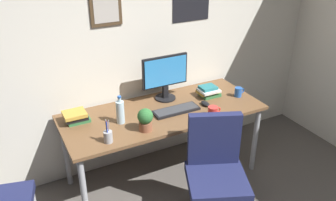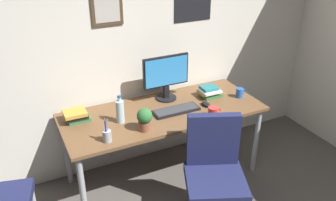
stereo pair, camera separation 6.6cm
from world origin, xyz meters
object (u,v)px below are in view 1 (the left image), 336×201
object	(u,v)px
monitor	(165,76)
computer_mouse	(205,104)
coffee_mug_near	(213,111)
potted_plant	(145,119)
coffee_mug_far	(238,92)
office_chair	(216,168)
water_bottle	(120,112)
keyboard	(176,110)
book_stack_right	(209,91)
pen_cup	(108,136)
book_stack_left	(76,117)

from	to	relation	value
monitor	computer_mouse	bearing A→B (deg)	-48.36
coffee_mug_near	potted_plant	xyz separation A→B (m)	(-0.63, 0.06, 0.06)
coffee_mug_far	potted_plant	xyz separation A→B (m)	(-1.07, -0.16, 0.06)
office_chair	water_bottle	size ratio (longest dim) A/B	3.76
office_chair	computer_mouse	distance (m)	0.71
keyboard	book_stack_right	world-z (taller)	book_stack_right
keyboard	coffee_mug_far	world-z (taller)	coffee_mug_far
monitor	computer_mouse	xyz separation A→B (m)	(0.27, -0.30, -0.22)
coffee_mug_far	pen_cup	distance (m)	1.41
monitor	keyboard	distance (m)	0.36
computer_mouse	coffee_mug_far	xyz separation A→B (m)	(0.39, 0.01, 0.03)
coffee_mug_near	potted_plant	bearing A→B (deg)	174.76
keyboard	computer_mouse	world-z (taller)	computer_mouse
book_stack_right	computer_mouse	bearing A→B (deg)	-131.47
pen_cup	coffee_mug_far	bearing A→B (deg)	7.83
office_chair	computer_mouse	world-z (taller)	office_chair
computer_mouse	keyboard	bearing A→B (deg)	176.37
keyboard	book_stack_right	xyz separation A→B (m)	(0.44, 0.14, 0.04)
computer_mouse	potted_plant	distance (m)	0.70
office_chair	potted_plant	size ratio (longest dim) A/B	4.87
monitor	coffee_mug_far	world-z (taller)	monitor
monitor	coffee_mug_near	bearing A→B (deg)	-66.72
office_chair	keyboard	size ratio (longest dim) A/B	2.21
keyboard	coffee_mug_far	size ratio (longest dim) A/B	3.94
monitor	pen_cup	xyz separation A→B (m)	(-0.74, -0.48, -0.19)
water_bottle	book_stack_left	xyz separation A→B (m)	(-0.33, 0.18, -0.06)
monitor	potted_plant	world-z (taller)	monitor
book_stack_left	office_chair	bearing A→B (deg)	-44.62
office_chair	water_bottle	world-z (taller)	water_bottle
computer_mouse	water_bottle	xyz separation A→B (m)	(-0.82, 0.06, 0.09)
office_chair	computer_mouse	size ratio (longest dim) A/B	8.64
computer_mouse	water_bottle	world-z (taller)	water_bottle
keyboard	coffee_mug_near	size ratio (longest dim) A/B	3.42
coffee_mug_near	office_chair	bearing A→B (deg)	-119.60
office_chair	pen_cup	distance (m)	0.89
monitor	coffee_mug_far	bearing A→B (deg)	-23.53
monitor	keyboard	bearing A→B (deg)	-96.51
book_stack_right	keyboard	bearing A→B (deg)	-162.65
computer_mouse	coffee_mug_far	distance (m)	0.39
water_bottle	pen_cup	size ratio (longest dim) A/B	1.26
water_bottle	coffee_mug_far	bearing A→B (deg)	-2.20
computer_mouse	book_stack_right	world-z (taller)	book_stack_right
water_bottle	computer_mouse	bearing A→B (deg)	-4.20
monitor	book_stack_left	distance (m)	0.90
office_chair	pen_cup	world-z (taller)	office_chair
water_bottle	book_stack_left	bearing A→B (deg)	151.11
potted_plant	book_stack_right	xyz separation A→B (m)	(0.81, 0.30, -0.05)
keyboard	potted_plant	world-z (taller)	potted_plant
office_chair	computer_mouse	xyz separation A→B (m)	(0.28, 0.61, 0.23)
coffee_mug_far	pen_cup	bearing A→B (deg)	-172.17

